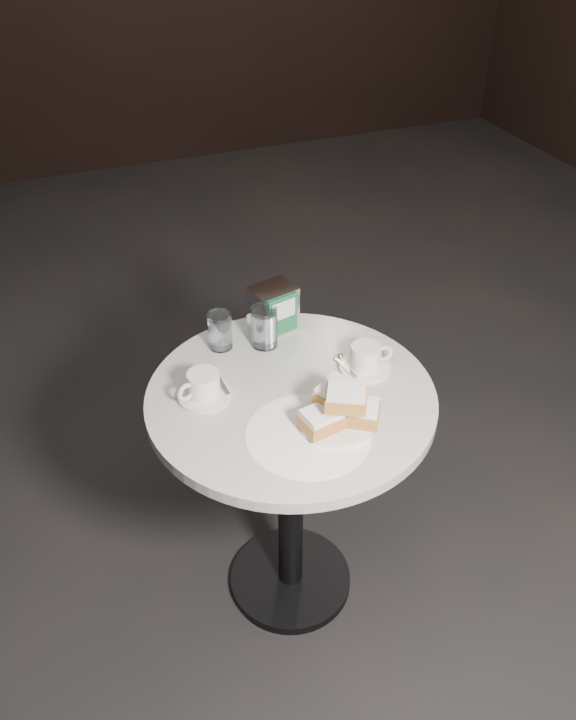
% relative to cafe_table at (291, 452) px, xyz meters
% --- Properties ---
extents(ground, '(7.00, 7.00, 0.00)m').
position_rel_cafe_table_xyz_m(ground, '(0.00, 0.00, -0.55)').
color(ground, black).
rests_on(ground, ground).
extents(cafe_table, '(0.70, 0.70, 0.74)m').
position_rel_cafe_table_xyz_m(cafe_table, '(0.00, 0.00, 0.00)').
color(cafe_table, black).
rests_on(cafe_table, ground).
extents(sugar_spill, '(0.32, 0.32, 0.00)m').
position_rel_cafe_table_xyz_m(sugar_spill, '(-0.02, -0.15, 0.20)').
color(sugar_spill, white).
rests_on(sugar_spill, cafe_table).
extents(beignet_plate, '(0.20, 0.20, 0.12)m').
position_rel_cafe_table_xyz_m(beignet_plate, '(0.06, -0.14, 0.24)').
color(beignet_plate, silver).
rests_on(beignet_plate, cafe_table).
extents(coffee_cup_left, '(0.17, 0.17, 0.07)m').
position_rel_cafe_table_xyz_m(coffee_cup_left, '(-0.20, 0.06, 0.23)').
color(coffee_cup_left, silver).
rests_on(coffee_cup_left, cafe_table).
extents(coffee_cup_right, '(0.14, 0.14, 0.07)m').
position_rel_cafe_table_xyz_m(coffee_cup_right, '(0.21, 0.02, 0.23)').
color(coffee_cup_right, white).
rests_on(coffee_cup_right, cafe_table).
extents(water_glass_left, '(0.07, 0.07, 0.10)m').
position_rel_cafe_table_xyz_m(water_glass_left, '(-0.10, 0.24, 0.25)').
color(water_glass_left, white).
rests_on(water_glass_left, cafe_table).
extents(water_glass_right, '(0.09, 0.09, 0.11)m').
position_rel_cafe_table_xyz_m(water_glass_right, '(0.01, 0.21, 0.25)').
color(water_glass_right, white).
rests_on(water_glass_right, cafe_table).
extents(napkin_dispenser, '(0.13, 0.12, 0.13)m').
position_rel_cafe_table_xyz_m(napkin_dispenser, '(0.05, 0.27, 0.26)').
color(napkin_dispenser, white).
rests_on(napkin_dispenser, cafe_table).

